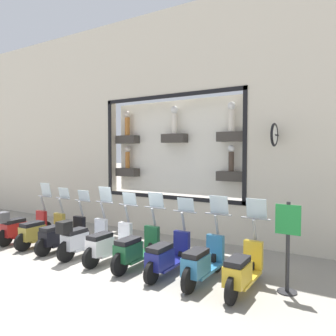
% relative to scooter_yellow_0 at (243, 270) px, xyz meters
% --- Properties ---
extents(ground_plane, '(120.00, 120.00, 0.00)m').
position_rel_scooter_yellow_0_xyz_m(ground_plane, '(-0.46, 3.40, -0.43)').
color(ground_plane, gray).
extents(building_facade, '(1.22, 36.00, 7.04)m').
position_rel_scooter_yellow_0_xyz_m(building_facade, '(3.14, 3.40, 3.14)').
color(building_facade, beige).
rests_on(building_facade, ground_plane).
extents(scooter_yellow_0, '(1.80, 0.61, 1.66)m').
position_rel_scooter_yellow_0_xyz_m(scooter_yellow_0, '(0.00, 0.00, 0.00)').
color(scooter_yellow_0, black).
rests_on(scooter_yellow_0, ground_plane).
extents(scooter_teal_1, '(1.80, 0.61, 1.66)m').
position_rel_scooter_yellow_0_xyz_m(scooter_teal_1, '(0.00, 0.82, 0.01)').
color(scooter_teal_1, black).
rests_on(scooter_teal_1, ground_plane).
extents(scooter_navy_2, '(1.79, 0.60, 1.55)m').
position_rel_scooter_yellow_0_xyz_m(scooter_navy_2, '(-0.01, 1.65, -0.01)').
color(scooter_navy_2, black).
rests_on(scooter_navy_2, ground_plane).
extents(scooter_green_3, '(1.80, 0.60, 1.62)m').
position_rel_scooter_yellow_0_xyz_m(scooter_green_3, '(-0.00, 2.47, 0.00)').
color(scooter_green_3, black).
rests_on(scooter_green_3, ground_plane).
extents(scooter_white_4, '(1.80, 0.61, 1.57)m').
position_rel_scooter_yellow_0_xyz_m(scooter_white_4, '(-0.00, 3.30, -0.00)').
color(scooter_white_4, black).
rests_on(scooter_white_4, ground_plane).
extents(scooter_silver_5, '(1.80, 0.60, 1.68)m').
position_rel_scooter_yellow_0_xyz_m(scooter_silver_5, '(-0.06, 4.12, 0.05)').
color(scooter_silver_5, black).
rests_on(scooter_silver_5, ground_plane).
extents(scooter_black_6, '(1.79, 0.60, 1.53)m').
position_rel_scooter_yellow_0_xyz_m(scooter_black_6, '(-0.01, 4.95, -0.01)').
color(scooter_black_6, black).
rests_on(scooter_black_6, ground_plane).
extents(scooter_olive_7, '(1.79, 0.61, 1.55)m').
position_rel_scooter_yellow_0_xyz_m(scooter_olive_7, '(-0.00, 5.77, -0.01)').
color(scooter_olive_7, black).
rests_on(scooter_olive_7, ground_plane).
extents(scooter_red_8, '(1.79, 0.61, 1.66)m').
position_rel_scooter_yellow_0_xyz_m(scooter_red_8, '(-0.06, 6.60, 0.04)').
color(scooter_red_8, black).
rests_on(scooter_red_8, ground_plane).
extents(shop_sign_post, '(0.36, 0.45, 1.69)m').
position_rel_scooter_yellow_0_xyz_m(shop_sign_post, '(0.43, -0.70, 0.48)').
color(shop_sign_post, '#232326').
rests_on(shop_sign_post, ground_plane).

